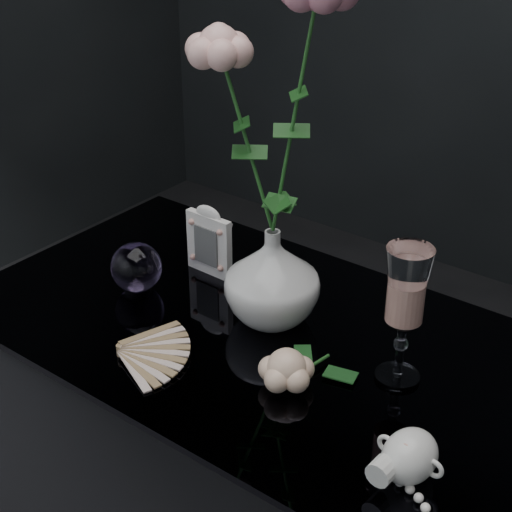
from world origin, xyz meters
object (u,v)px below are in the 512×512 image
Objects in this scene: loose_rose at (287,369)px; pearl_jar at (410,454)px; paperweight at (136,267)px; wine_glass at (404,316)px; vase at (272,277)px; picture_frame at (209,240)px.

loose_rose is 0.24m from pearl_jar.
paperweight is 0.62m from pearl_jar.
wine_glass is 0.91× the size of pearl_jar.
vase is 0.20m from picture_frame.
vase is 0.68× the size of pearl_jar.
paperweight is at bearing -115.31° from picture_frame.
wine_glass is at bearing 6.19° from paperweight.
vase is 0.41m from pearl_jar.
paperweight is at bearing -164.75° from vase.
picture_frame is at bearing 165.51° from loose_rose.
loose_rose is at bearing 169.44° from pearl_jar.
picture_frame is 0.74× the size of loose_rose.
paperweight is (-0.50, -0.05, -0.07)m from wine_glass.
pearl_jar is at bearing -11.09° from paperweight.
wine_glass is at bearing -8.06° from picture_frame.
pearl_jar is at bearing -22.91° from picture_frame.
loose_rose is (-0.12, -0.12, -0.08)m from wine_glass.
picture_frame reaches higher than paperweight.
vase is at bearing 15.25° from paperweight.
paperweight reaches higher than pearl_jar.
vase is 0.26m from paperweight.
loose_rose is (0.38, -0.06, -0.01)m from paperweight.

